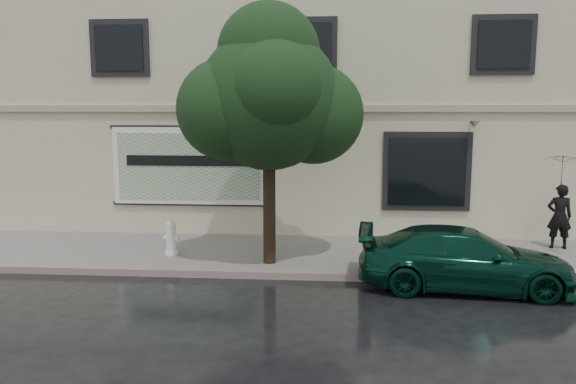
# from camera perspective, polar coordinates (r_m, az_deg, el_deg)

# --- Properties ---
(ground) EXTENTS (90.00, 90.00, 0.00)m
(ground) POSITION_cam_1_polar(r_m,az_deg,el_deg) (10.67, 0.52, -11.22)
(ground) COLOR black
(ground) RESTS_ON ground
(sidewalk) EXTENTS (20.00, 3.50, 0.15)m
(sidewalk) POSITION_cam_1_polar(r_m,az_deg,el_deg) (13.75, 1.46, -6.37)
(sidewalk) COLOR gray
(sidewalk) RESTS_ON ground
(curb) EXTENTS (20.00, 0.18, 0.16)m
(curb) POSITION_cam_1_polar(r_m,az_deg,el_deg) (12.07, 1.01, -8.49)
(curb) COLOR gray
(curb) RESTS_ON ground
(building) EXTENTS (20.00, 8.12, 7.00)m
(building) POSITION_cam_1_polar(r_m,az_deg,el_deg) (19.03, 2.43, 8.17)
(building) COLOR beige
(building) RESTS_ON ground
(billboard) EXTENTS (4.30, 0.16, 2.20)m
(billboard) POSITION_cam_1_polar(r_m,az_deg,el_deg) (15.52, -10.07, 2.63)
(billboard) COLOR white
(billboard) RESTS_ON ground
(car) EXTENTS (4.36, 2.18, 1.23)m
(car) POSITION_cam_1_polar(r_m,az_deg,el_deg) (11.85, 17.53, -6.50)
(car) COLOR #072D21
(car) RESTS_ON ground
(pedestrian) EXTENTS (0.63, 0.45, 1.61)m
(pedestrian) POSITION_cam_1_polar(r_m,az_deg,el_deg) (15.42, 25.86, -2.25)
(pedestrian) COLOR black
(pedestrian) RESTS_ON sidewalk
(umbrella) EXTENTS (1.14, 1.14, 0.67)m
(umbrella) POSITION_cam_1_polar(r_m,az_deg,el_deg) (15.27, 26.13, 1.96)
(umbrella) COLOR black
(umbrella) RESTS_ON pedestrian
(street_tree) EXTENTS (3.08, 3.08, 5.18)m
(street_tree) POSITION_cam_1_polar(r_m,az_deg,el_deg) (12.32, -1.96, 9.30)
(street_tree) COLOR #2E2314
(street_tree) RESTS_ON sidewalk
(fire_hydrant) EXTENTS (0.34, 0.32, 0.83)m
(fire_hydrant) POSITION_cam_1_polar(r_m,az_deg,el_deg) (13.64, -11.79, -4.59)
(fire_hydrant) COLOR silver
(fire_hydrant) RESTS_ON sidewalk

